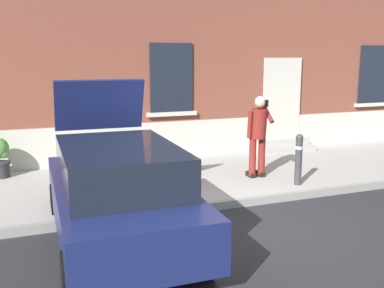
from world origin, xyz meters
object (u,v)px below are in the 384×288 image
person_on_phone (258,131)px  planter_terracotta (107,149)px  bollard_near_person (299,158)px  hatchback_car_navy (118,191)px

person_on_phone → planter_terracotta: person_on_phone is taller
bollard_near_person → planter_terracotta: (-3.37, 2.72, -0.11)m
hatchback_car_navy → bollard_near_person: (3.93, 1.27, -0.09)m
bollard_near_person → planter_terracotta: bearing=141.1°
person_on_phone → planter_terracotta: (-2.89, 1.92, -0.55)m
hatchback_car_navy → bollard_near_person: size_ratio=3.92×
person_on_phone → planter_terracotta: bearing=142.2°
planter_terracotta → hatchback_car_navy: bearing=-97.9°
bollard_near_person → planter_terracotta: size_ratio=1.22×
planter_terracotta → person_on_phone: bearing=-33.6°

